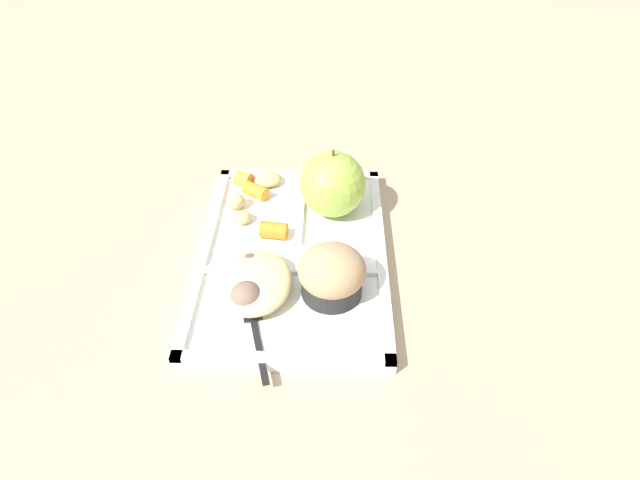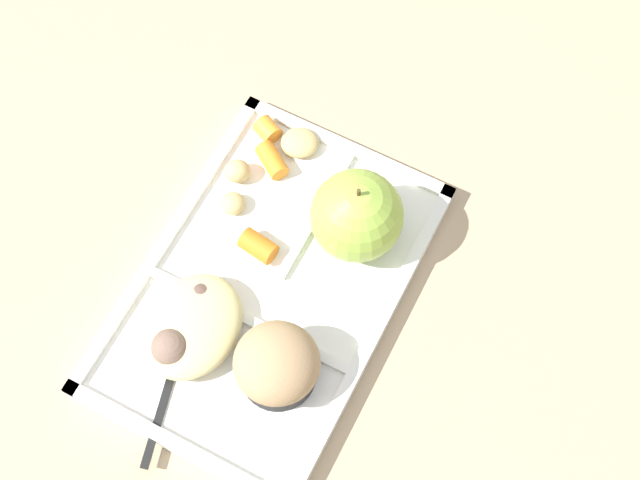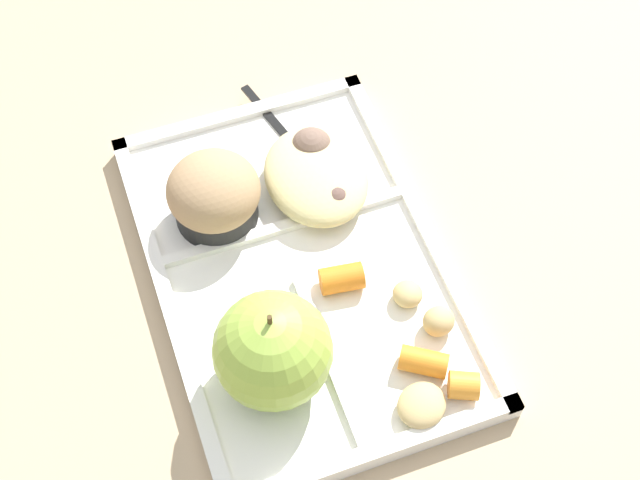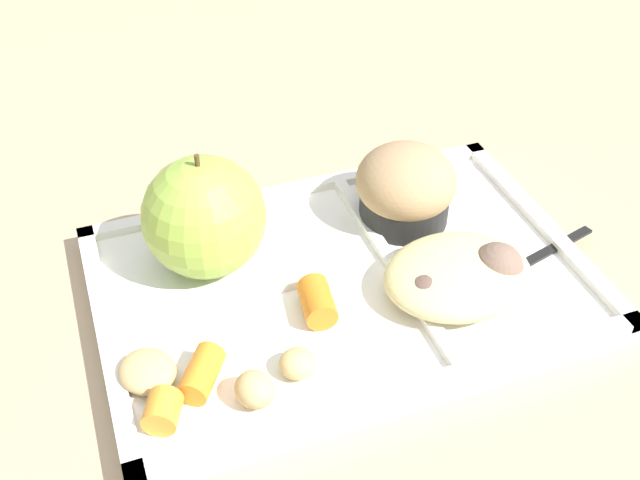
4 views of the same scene
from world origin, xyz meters
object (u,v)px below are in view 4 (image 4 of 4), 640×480
object	(u,v)px
bran_muffin	(405,188)
plastic_fork	(517,268)
lunch_tray	(342,284)
green_apple	(204,217)

from	to	relation	value
bran_muffin	plastic_fork	size ratio (longest dim) A/B	0.59
bran_muffin	plastic_fork	bearing A→B (deg)	-57.56
lunch_tray	bran_muffin	size ratio (longest dim) A/B	4.51
bran_muffin	plastic_fork	world-z (taller)	bran_muffin
lunch_tray	plastic_fork	world-z (taller)	lunch_tray
lunch_tray	bran_muffin	world-z (taller)	bran_muffin
lunch_tray	green_apple	distance (m)	0.11
lunch_tray	plastic_fork	size ratio (longest dim) A/B	2.64
lunch_tray	bran_muffin	bearing A→B (deg)	34.79
bran_muffin	plastic_fork	xyz separation A→B (m)	(0.05, -0.08, -0.03)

